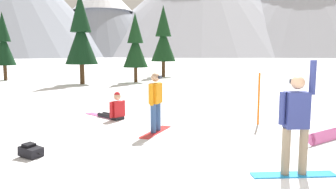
{
  "coord_description": "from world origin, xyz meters",
  "views": [
    {
      "loc": [
        -1.84,
        -4.66,
        2.18
      ],
      "look_at": [
        -1.07,
        4.7,
        1.0
      ],
      "focal_mm": 34.86,
      "sensor_mm": 36.0,
      "label": 1
    }
  ],
  "objects_px": {
    "trail_marker_pole": "(259,99)",
    "pine_tree_tall": "(163,38)",
    "snowboarder_foreground": "(296,122)",
    "backpack_black": "(31,151)",
    "snowboarder_midground": "(156,101)",
    "pine_tree_short": "(3,43)",
    "snowboarder_background": "(114,110)",
    "pine_tree_young": "(135,45)",
    "pine_tree_twin": "(81,34)",
    "loose_snowboard_far_spare": "(328,135)"
  },
  "relations": [
    {
      "from": "backpack_black",
      "to": "pine_tree_tall",
      "type": "distance_m",
      "value": 24.26
    },
    {
      "from": "snowboarder_foreground",
      "to": "pine_tree_twin",
      "type": "relative_size",
      "value": 0.32
    },
    {
      "from": "snowboarder_background",
      "to": "loose_snowboard_far_spare",
      "type": "height_order",
      "value": "snowboarder_background"
    },
    {
      "from": "trail_marker_pole",
      "to": "pine_tree_young",
      "type": "height_order",
      "value": "pine_tree_young"
    },
    {
      "from": "snowboarder_foreground",
      "to": "pine_tree_young",
      "type": "xyz_separation_m",
      "value": [
        -3.14,
        19.41,
        1.85
      ]
    },
    {
      "from": "snowboarder_midground",
      "to": "pine_tree_tall",
      "type": "height_order",
      "value": "pine_tree_tall"
    },
    {
      "from": "pine_tree_tall",
      "to": "loose_snowboard_far_spare",
      "type": "bearing_deg",
      "value": -83.49
    },
    {
      "from": "pine_tree_short",
      "to": "pine_tree_young",
      "type": "bearing_deg",
      "value": -15.78
    },
    {
      "from": "loose_snowboard_far_spare",
      "to": "trail_marker_pole",
      "type": "relative_size",
      "value": 1.01
    },
    {
      "from": "snowboarder_background",
      "to": "pine_tree_young",
      "type": "bearing_deg",
      "value": 87.94
    },
    {
      "from": "backpack_black",
      "to": "pine_tree_short",
      "type": "xyz_separation_m",
      "value": [
        -8.84,
        20.97,
        2.88
      ]
    },
    {
      "from": "pine_tree_young",
      "to": "snowboarder_foreground",
      "type": "bearing_deg",
      "value": -80.81
    },
    {
      "from": "snowboarder_midground",
      "to": "loose_snowboard_far_spare",
      "type": "height_order",
      "value": "snowboarder_midground"
    },
    {
      "from": "snowboarder_background",
      "to": "pine_tree_short",
      "type": "distance_m",
      "value": 20.07
    },
    {
      "from": "snowboarder_midground",
      "to": "backpack_black",
      "type": "height_order",
      "value": "snowboarder_midground"
    },
    {
      "from": "snowboarder_midground",
      "to": "trail_marker_pole",
      "type": "relative_size",
      "value": 1.03
    },
    {
      "from": "snowboarder_background",
      "to": "trail_marker_pole",
      "type": "bearing_deg",
      "value": -15.25
    },
    {
      "from": "pine_tree_tall",
      "to": "backpack_black",
      "type": "bearing_deg",
      "value": -100.65
    },
    {
      "from": "backpack_black",
      "to": "pine_tree_young",
      "type": "bearing_deg",
      "value": 83.83
    },
    {
      "from": "snowboarder_foreground",
      "to": "pine_tree_short",
      "type": "distance_m",
      "value": 26.49
    },
    {
      "from": "snowboarder_background",
      "to": "pine_tree_short",
      "type": "relative_size",
      "value": 0.28
    },
    {
      "from": "pine_tree_tall",
      "to": "pine_tree_young",
      "type": "xyz_separation_m",
      "value": [
        -2.5,
        -5.66,
        -0.76
      ]
    },
    {
      "from": "snowboarder_midground",
      "to": "pine_tree_twin",
      "type": "bearing_deg",
      "value": 107.21
    },
    {
      "from": "snowboarder_midground",
      "to": "pine_tree_young",
      "type": "relative_size",
      "value": 0.32
    },
    {
      "from": "snowboarder_midground",
      "to": "snowboarder_background",
      "type": "xyz_separation_m",
      "value": [
        -1.31,
        1.99,
        -0.55
      ]
    },
    {
      "from": "snowboarder_background",
      "to": "trail_marker_pole",
      "type": "distance_m",
      "value": 4.71
    },
    {
      "from": "pine_tree_tall",
      "to": "pine_tree_short",
      "type": "bearing_deg",
      "value": -168.83
    },
    {
      "from": "loose_snowboard_far_spare",
      "to": "pine_tree_tall",
      "type": "xyz_separation_m",
      "value": [
        -2.61,
        22.87,
        3.45
      ]
    },
    {
      "from": "snowboarder_background",
      "to": "pine_tree_tall",
      "type": "xyz_separation_m",
      "value": [
        3.0,
        19.65,
        3.28
      ]
    },
    {
      "from": "backpack_black",
      "to": "pine_tree_short",
      "type": "distance_m",
      "value": 22.94
    },
    {
      "from": "snowboarder_background",
      "to": "loose_snowboard_far_spare",
      "type": "bearing_deg",
      "value": -29.82
    },
    {
      "from": "snowboarder_foreground",
      "to": "pine_tree_tall",
      "type": "distance_m",
      "value": 25.22
    },
    {
      "from": "backpack_black",
      "to": "trail_marker_pole",
      "type": "distance_m",
      "value": 6.57
    },
    {
      "from": "pine_tree_tall",
      "to": "pine_tree_twin",
      "type": "height_order",
      "value": "pine_tree_tall"
    },
    {
      "from": "trail_marker_pole",
      "to": "pine_tree_tall",
      "type": "relative_size",
      "value": 0.24
    },
    {
      "from": "trail_marker_pole",
      "to": "pine_tree_twin",
      "type": "distance_m",
      "value": 16.36
    },
    {
      "from": "snowboarder_background",
      "to": "snowboarder_midground",
      "type": "bearing_deg",
      "value": -56.65
    },
    {
      "from": "snowboarder_foreground",
      "to": "pine_tree_tall",
      "type": "xyz_separation_m",
      "value": [
        -0.64,
        25.08,
        2.61
      ]
    },
    {
      "from": "loose_snowboard_far_spare",
      "to": "pine_tree_short",
      "type": "xyz_separation_m",
      "value": [
        -15.88,
        20.24,
        2.87
      ]
    },
    {
      "from": "snowboarder_midground",
      "to": "trail_marker_pole",
      "type": "height_order",
      "value": "snowboarder_midground"
    },
    {
      "from": "loose_snowboard_far_spare",
      "to": "pine_tree_young",
      "type": "relative_size",
      "value": 0.31
    },
    {
      "from": "snowboarder_midground",
      "to": "trail_marker_pole",
      "type": "bearing_deg",
      "value": 13.35
    },
    {
      "from": "loose_snowboard_far_spare",
      "to": "backpack_black",
      "type": "relative_size",
      "value": 2.92
    },
    {
      "from": "snowboarder_midground",
      "to": "loose_snowboard_far_spare",
      "type": "bearing_deg",
      "value": -15.9
    },
    {
      "from": "pine_tree_twin",
      "to": "backpack_black",
      "type": "bearing_deg",
      "value": -83.68
    },
    {
      "from": "snowboarder_background",
      "to": "trail_marker_pole",
      "type": "xyz_separation_m",
      "value": [
        4.52,
        -1.23,
        0.49
      ]
    },
    {
      "from": "snowboarder_foreground",
      "to": "backpack_black",
      "type": "height_order",
      "value": "snowboarder_foreground"
    },
    {
      "from": "snowboarder_midground",
      "to": "pine_tree_short",
      "type": "bearing_deg",
      "value": 121.33
    },
    {
      "from": "snowboarder_foreground",
      "to": "pine_tree_twin",
      "type": "height_order",
      "value": "pine_tree_twin"
    },
    {
      "from": "loose_snowboard_far_spare",
      "to": "trail_marker_pole",
      "type": "distance_m",
      "value": 2.36
    }
  ]
}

